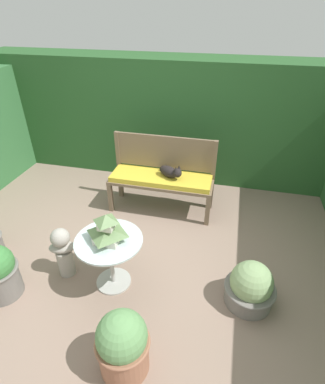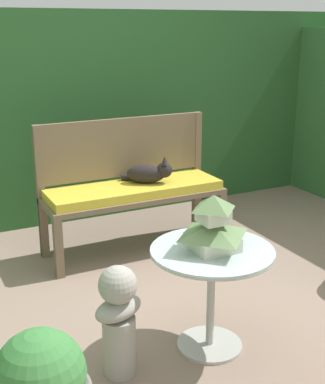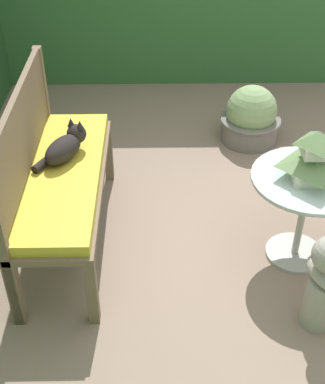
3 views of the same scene
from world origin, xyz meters
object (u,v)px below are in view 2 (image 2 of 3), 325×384
patio_table (212,271)px  garden_bust (119,317)px  garden_bench (134,195)px  cat (150,173)px  pagoda_birdhouse (213,226)px

patio_table → garden_bust: bearing=179.3°
garden_bust → garden_bench: bearing=42.7°
garden_bench → cat: (0.13, 0.00, 0.16)m
patio_table → garden_bust: (-0.55, 0.01, -0.14)m
patio_table → garden_bust: size_ratio=1.11×
pagoda_birdhouse → garden_bust: pagoda_birdhouse is taller
pagoda_birdhouse → cat: bearing=77.9°
garden_bench → pagoda_birdhouse: 1.48m
cat → garden_bust: (-0.86, -1.44, -0.30)m
garden_bust → patio_table: bearing=-21.2°
cat → pagoda_birdhouse: bearing=-73.1°
patio_table → garden_bust: 0.57m
cat → patio_table: (-0.31, -1.45, -0.16)m
cat → pagoda_birdhouse: size_ratio=1.14×
garden_bench → pagoda_birdhouse: pagoda_birdhouse is taller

